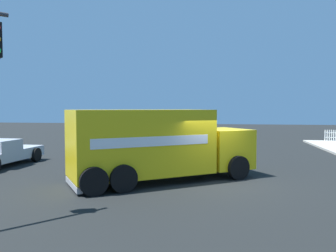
{
  "coord_description": "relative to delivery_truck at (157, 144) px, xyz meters",
  "views": [
    {
      "loc": [
        -0.14,
        13.66,
        2.99
      ],
      "look_at": [
        2.09,
        -0.37,
        2.23
      ],
      "focal_mm": 36.16,
      "sensor_mm": 36.0,
      "label": 1
    }
  ],
  "objects": [
    {
      "name": "ground_plane",
      "position": [
        -2.45,
        -0.16,
        -1.51
      ],
      "size": [
        100.0,
        100.0,
        0.0
      ],
      "primitive_type": "plane",
      "color": "black"
    },
    {
      "name": "delivery_truck",
      "position": [
        0.0,
        0.0,
        0.0
      ],
      "size": [
        7.67,
        6.44,
        2.92
      ],
      "color": "yellow",
      "rests_on": "ground"
    }
  ]
}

